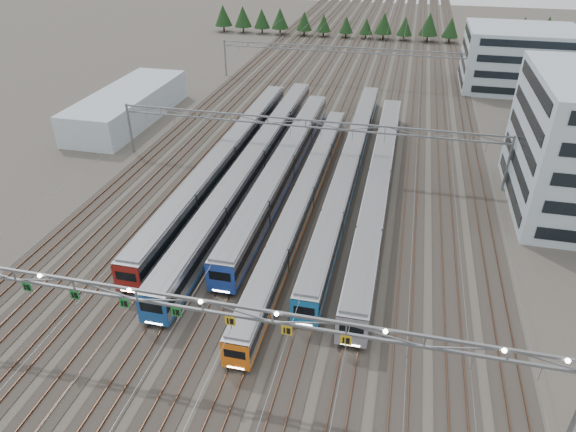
% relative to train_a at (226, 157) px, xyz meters
% --- Properties ---
extents(ground, '(400.00, 400.00, 0.00)m').
position_rel_train_a_xyz_m(ground, '(11.25, -36.94, -2.19)').
color(ground, '#47423A').
rests_on(ground, ground).
extents(track_bed, '(54.00, 260.00, 5.42)m').
position_rel_train_a_xyz_m(track_bed, '(11.25, 63.06, -0.70)').
color(track_bed, '#2D2823').
rests_on(track_bed, ground).
extents(train_a, '(2.98, 59.56, 3.88)m').
position_rel_train_a_xyz_m(train_a, '(0.00, 0.00, 0.00)').
color(train_a, black).
rests_on(train_a, ground).
extents(train_b, '(2.99, 66.14, 3.90)m').
position_rel_train_a_xyz_m(train_b, '(4.50, -0.39, 0.01)').
color(train_b, black).
rests_on(train_b, ground).
extents(train_c, '(3.06, 53.10, 3.99)m').
position_rel_train_a_xyz_m(train_c, '(9.00, -1.14, 0.05)').
color(train_c, black).
rests_on(train_c, ground).
extents(train_d, '(2.55, 56.44, 3.31)m').
position_rel_train_a_xyz_m(train_d, '(13.50, -8.51, -0.29)').
color(train_d, black).
rests_on(train_d, ground).
extents(train_e, '(2.68, 65.02, 3.48)m').
position_rel_train_a_xyz_m(train_e, '(18.00, 2.14, -0.20)').
color(train_e, black).
rests_on(train_e, ground).
extents(train_f, '(2.90, 58.85, 3.78)m').
position_rel_train_a_xyz_m(train_f, '(22.50, -2.57, -0.06)').
color(train_f, black).
rests_on(train_f, ground).
extents(gantry_near, '(56.36, 0.61, 8.08)m').
position_rel_train_a_xyz_m(gantry_near, '(11.20, -37.06, 4.89)').
color(gantry_near, slate).
rests_on(gantry_near, ground).
extents(gantry_mid, '(56.36, 0.36, 8.00)m').
position_rel_train_a_xyz_m(gantry_mid, '(11.25, 3.06, 4.19)').
color(gantry_mid, slate).
rests_on(gantry_mid, ground).
extents(gantry_far, '(56.36, 0.36, 8.00)m').
position_rel_train_a_xyz_m(gantry_far, '(11.25, 48.06, 4.19)').
color(gantry_far, slate).
rests_on(gantry_far, ground).
extents(depot_bldg_north, '(22.00, 18.00, 12.43)m').
position_rel_train_a_xyz_m(depot_bldg_north, '(46.94, 53.48, 4.02)').
color(depot_bldg_north, '#A9BEC9').
rests_on(depot_bldg_north, ground).
extents(west_shed, '(10.00, 30.00, 5.33)m').
position_rel_train_a_xyz_m(west_shed, '(-24.42, 16.40, 0.47)').
color(west_shed, '#A9BEC9').
rests_on(west_shed, ground).
extents(treeline, '(106.40, 5.60, 7.02)m').
position_rel_train_a_xyz_m(treeline, '(16.65, 94.12, 2.04)').
color(treeline, '#332114').
rests_on(treeline, ground).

